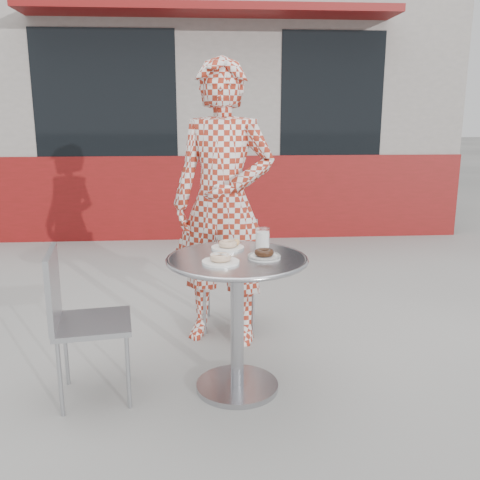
{
  "coord_description": "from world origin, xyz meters",
  "views": [
    {
      "loc": [
        -0.14,
        -2.72,
        1.49
      ],
      "look_at": [
        0.06,
        0.07,
        0.83
      ],
      "focal_mm": 40.0,
      "sensor_mm": 36.0,
      "label": 1
    }
  ],
  "objects": [
    {
      "name": "plate_far",
      "position": [
        0.01,
        0.15,
        0.77
      ],
      "size": [
        0.18,
        0.18,
        0.05
      ],
      "rotation": [
        0.0,
        0.0,
        0.19
      ],
      "color": "white",
      "rests_on": "bistro_table"
    },
    {
      "name": "plate_near",
      "position": [
        -0.05,
        -0.13,
        0.77
      ],
      "size": [
        0.19,
        0.19,
        0.05
      ],
      "rotation": [
        0.0,
        0.0,
        -0.31
      ],
      "color": "white",
      "rests_on": "bistro_table"
    },
    {
      "name": "bistro_table",
      "position": [
        0.04,
        -0.03,
        0.57
      ],
      "size": [
        0.75,
        0.75,
        0.76
      ],
      "rotation": [
        0.0,
        0.0,
        0.05
      ],
      "color": "#BAB9BE",
      "rests_on": "ground"
    },
    {
      "name": "chair_left",
      "position": [
        -0.73,
        -0.05,
        0.25
      ],
      "size": [
        0.45,
        0.44,
        0.82
      ],
      "rotation": [
        0.0,
        0.0,
        1.72
      ],
      "color": "#9EA0A5",
      "rests_on": "ground"
    },
    {
      "name": "ground",
      "position": [
        0.0,
        0.0,
        0.0
      ],
      "size": [
        60.0,
        60.0,
        0.0
      ],
      "primitive_type": "plane",
      "color": "#A19E99",
      "rests_on": "ground"
    },
    {
      "name": "storefront",
      "position": [
        -0.0,
        5.56,
        1.49
      ],
      "size": [
        6.02,
        4.55,
        3.0
      ],
      "color": "gray",
      "rests_on": "ground"
    },
    {
      "name": "chair_far",
      "position": [
        0.05,
        0.87,
        0.25
      ],
      "size": [
        0.42,
        0.42,
        0.81
      ],
      "rotation": [
        0.0,
        0.0,
        3.05
      ],
      "color": "#9EA0A5",
      "rests_on": "ground"
    },
    {
      "name": "milk_cup",
      "position": [
        0.19,
        0.11,
        0.81
      ],
      "size": [
        0.08,
        0.08,
        0.12
      ],
      "rotation": [
        0.0,
        0.0,
        0.42
      ],
      "color": "white",
      "rests_on": "bistro_table"
    },
    {
      "name": "plate_checker",
      "position": [
        0.18,
        -0.05,
        0.77
      ],
      "size": [
        0.18,
        0.18,
        0.05
      ],
      "rotation": [
        0.0,
        0.0,
        0.13
      ],
      "color": "white",
      "rests_on": "bistro_table"
    },
    {
      "name": "seated_person",
      "position": [
        -0.0,
        0.67,
        0.92
      ],
      "size": [
        0.77,
        0.63,
        1.83
      ],
      "primitive_type": "imported",
      "rotation": [
        0.0,
        0.0,
        -0.33
      ],
      "color": "maroon",
      "rests_on": "ground"
    }
  ]
}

